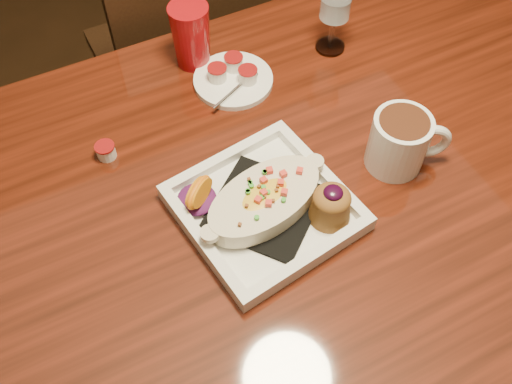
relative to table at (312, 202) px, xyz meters
name	(u,v)px	position (x,y,z in m)	size (l,w,h in m)	color
floor	(293,333)	(0.00, 0.00, -0.65)	(7.00, 7.00, 0.00)	black
table	(312,202)	(0.00, 0.00, 0.00)	(1.50, 0.90, 0.75)	#631D0E
chair_far	(188,57)	(0.00, 0.63, -0.15)	(0.42, 0.42, 0.93)	black
plate	(270,204)	(-0.11, -0.04, 0.12)	(0.29, 0.29, 0.08)	white
coffee_mug	(401,140)	(0.13, -0.05, 0.15)	(0.13, 0.10, 0.10)	white
goblet	(336,5)	(0.18, 0.26, 0.20)	(0.07, 0.07, 0.15)	silver
saucer	(233,78)	(-0.04, 0.26, 0.11)	(0.15, 0.15, 0.10)	white
creamer_loose	(106,151)	(-0.31, 0.19, 0.11)	(0.04, 0.04, 0.03)	white
red_tumbler	(191,36)	(-0.08, 0.35, 0.16)	(0.08, 0.08, 0.13)	#AD0C12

